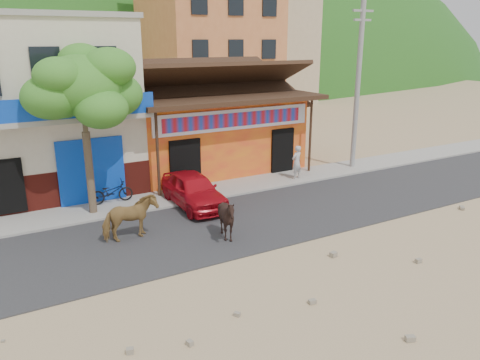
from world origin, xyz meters
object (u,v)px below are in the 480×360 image
(tree, at_px, (86,132))
(scooter, at_px, (111,192))
(cow_tan, at_px, (130,218))
(utility_pole, at_px, (358,85))
(red_car, at_px, (193,190))
(pedestrian, at_px, (297,162))
(cow_dark, at_px, (227,218))

(tree, height_order, scooter, tree)
(cow_tan, relative_size, scooter, 1.04)
(utility_pole, height_order, red_car, utility_pole)
(tree, relative_size, red_car, 1.57)
(red_car, distance_m, pedestrian, 5.57)
(utility_pole, distance_m, cow_dark, 11.11)
(red_car, bearing_deg, scooter, 148.28)
(utility_pole, xyz_separation_m, scooter, (-11.93, 0.49, -3.56))
(red_car, relative_size, scooter, 2.31)
(utility_pole, distance_m, scooter, 12.46)
(pedestrian, bearing_deg, cow_dark, 21.59)
(utility_pole, height_order, cow_dark, utility_pole)
(cow_tan, bearing_deg, utility_pole, -80.64)
(scooter, bearing_deg, cow_dark, -153.62)
(cow_tan, xyz_separation_m, cow_dark, (2.72, -1.49, -0.02))
(cow_tan, bearing_deg, tree, 5.70)
(cow_dark, relative_size, red_car, 0.37)
(cow_tan, distance_m, red_car, 3.60)
(cow_tan, bearing_deg, red_car, -62.90)
(cow_dark, height_order, scooter, cow_dark)
(cow_dark, relative_size, pedestrian, 0.93)
(utility_pole, bearing_deg, red_car, -172.50)
(cow_tan, height_order, red_car, cow_tan)
(tree, xyz_separation_m, cow_dark, (3.27, -4.41, -2.37))
(tree, distance_m, utility_pole, 12.84)
(utility_pole, xyz_separation_m, cow_tan, (-12.25, -3.12, -3.35))
(cow_tan, relative_size, cow_dark, 1.21)
(scooter, xyz_separation_m, pedestrian, (8.23, -0.84, 0.33))
(cow_dark, height_order, red_car, cow_dark)
(scooter, distance_m, pedestrian, 8.27)
(pedestrian, bearing_deg, red_car, -5.65)
(tree, bearing_deg, pedestrian, -0.92)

